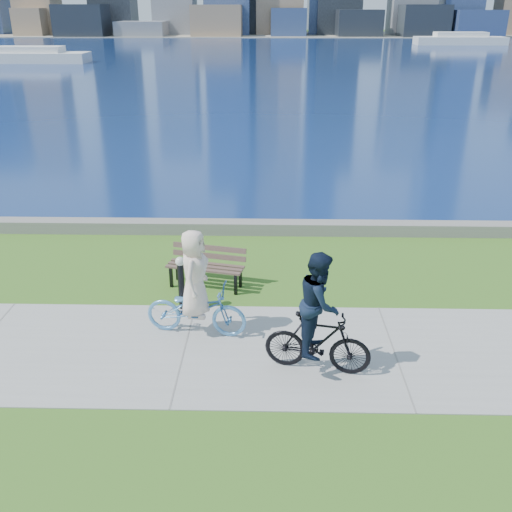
{
  "coord_description": "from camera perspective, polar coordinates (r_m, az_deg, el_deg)",
  "views": [
    {
      "loc": [
        -2.41,
        -9.19,
        6.04
      ],
      "look_at": [
        -2.68,
        2.04,
        1.1
      ],
      "focal_mm": 40.0,
      "sensor_mm": 36.0,
      "label": 1
    }
  ],
  "objects": [
    {
      "name": "ferry_near",
      "position": [
        74.27,
        -21.64,
        18.11
      ],
      "size": [
        13.19,
        3.77,
        1.79
      ],
      "color": "silver",
      "rests_on": "ground"
    },
    {
      "name": "far_shore",
      "position": [
        139.34,
        2.53,
        21.27
      ],
      "size": [
        320.0,
        30.0,
        0.12
      ],
      "primitive_type": "cube",
      "color": "gray",
      "rests_on": "ground"
    },
    {
      "name": "ground",
      "position": [
        11.26,
        13.68,
        -9.48
      ],
      "size": [
        320.0,
        320.0,
        0.0
      ],
      "primitive_type": "plane",
      "color": "#336019",
      "rests_on": "ground"
    },
    {
      "name": "park_bench",
      "position": [
        13.27,
        -4.96,
        -0.72
      ],
      "size": [
        1.88,
        0.99,
        0.92
      ],
      "rotation": [
        0.0,
        0.0,
        -0.22
      ],
      "color": "black",
      "rests_on": "ground"
    },
    {
      "name": "bollard_lamp",
      "position": [
        12.23,
        -7.51,
        -2.36
      ],
      "size": [
        0.2,
        0.2,
        1.23
      ],
      "color": "black",
      "rests_on": "ground"
    },
    {
      "name": "concrete_path",
      "position": [
        11.25,
        13.69,
        -9.43
      ],
      "size": [
        80.0,
        3.5,
        0.02
      ],
      "primitive_type": "cube",
      "color": "#969691",
      "rests_on": "ground"
    },
    {
      "name": "bay_water",
      "position": [
        81.45,
        3.24,
        19.46
      ],
      "size": [
        320.0,
        131.0,
        0.01
      ],
      "primitive_type": "cube",
      "color": "navy",
      "rests_on": "ground"
    },
    {
      "name": "ferry_far",
      "position": [
        108.11,
        19.73,
        19.71
      ],
      "size": [
        14.88,
        4.25,
        2.02
      ],
      "color": "silver",
      "rests_on": "ground"
    },
    {
      "name": "cyclist_man",
      "position": [
        10.03,
        6.27,
        -6.69
      ],
      "size": [
        0.92,
        1.96,
        2.29
      ],
      "rotation": [
        0.0,
        0.0,
        1.37
      ],
      "color": "black",
      "rests_on": "ground"
    },
    {
      "name": "seawall",
      "position": [
        16.64,
        9.61,
        2.76
      ],
      "size": [
        90.0,
        0.5,
        0.35
      ],
      "primitive_type": "cube",
      "color": "slate",
      "rests_on": "ground"
    },
    {
      "name": "cyclist_woman",
      "position": [
        11.22,
        -6.07,
        -4.05
      ],
      "size": [
        0.99,
        2.1,
        2.19
      ],
      "rotation": [
        0.0,
        0.0,
        1.42
      ],
      "color": "#5696D1",
      "rests_on": "ground"
    }
  ]
}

